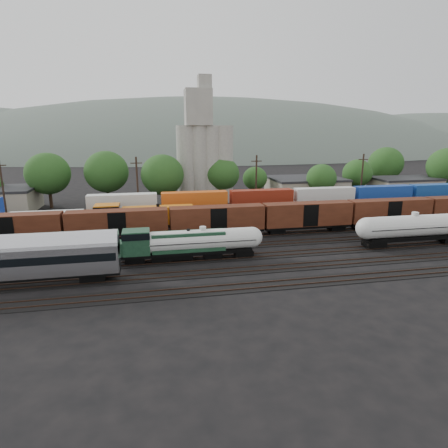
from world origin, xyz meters
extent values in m
plane|color=black|center=(0.00, 0.00, 0.00)|extent=(600.00, 600.00, 0.00)
cube|color=black|center=(0.00, -15.00, 0.04)|extent=(180.00, 3.20, 0.08)
cube|color=#382319|center=(0.00, -15.72, 0.12)|extent=(180.00, 0.08, 0.16)
cube|color=#382319|center=(0.00, -14.28, 0.12)|extent=(180.00, 0.08, 0.16)
cube|color=black|center=(0.00, -10.00, 0.04)|extent=(180.00, 3.20, 0.08)
cube|color=#382319|center=(0.00, -10.72, 0.12)|extent=(180.00, 0.08, 0.16)
cube|color=#382319|center=(0.00, -9.28, 0.12)|extent=(180.00, 0.08, 0.16)
cube|color=black|center=(0.00, -5.00, 0.04)|extent=(180.00, 3.20, 0.08)
cube|color=#382319|center=(0.00, -5.72, 0.12)|extent=(180.00, 0.08, 0.16)
cube|color=#382319|center=(0.00, -4.28, 0.12)|extent=(180.00, 0.08, 0.16)
cube|color=black|center=(0.00, 0.00, 0.04)|extent=(180.00, 3.20, 0.08)
cube|color=#382319|center=(0.00, -0.72, 0.12)|extent=(180.00, 0.08, 0.16)
cube|color=#382319|center=(0.00, 0.72, 0.12)|extent=(180.00, 0.08, 0.16)
cube|color=black|center=(0.00, 5.00, 0.04)|extent=(180.00, 3.20, 0.08)
cube|color=#382319|center=(0.00, 4.28, 0.12)|extent=(180.00, 0.08, 0.16)
cube|color=#382319|center=(0.00, 5.72, 0.12)|extent=(180.00, 0.08, 0.16)
cube|color=black|center=(0.00, 10.00, 0.04)|extent=(180.00, 3.20, 0.08)
cube|color=#382319|center=(0.00, 9.28, 0.12)|extent=(180.00, 0.08, 0.16)
cube|color=#382319|center=(0.00, 10.72, 0.12)|extent=(180.00, 0.08, 0.16)
cube|color=black|center=(0.00, 15.00, 0.04)|extent=(180.00, 3.20, 0.08)
cube|color=#382319|center=(0.00, 14.28, 0.12)|extent=(180.00, 0.08, 0.16)
cube|color=#382319|center=(0.00, 15.72, 0.12)|extent=(180.00, 0.08, 0.16)
cube|color=black|center=(-6.89, -5.00, 1.23)|extent=(15.99, 2.73, 0.38)
cube|color=black|center=(-6.89, -5.00, 0.81)|extent=(4.70, 2.07, 0.75)
cube|color=#1A3E27|center=(-4.97, -5.00, 2.69)|extent=(9.59, 2.26, 2.54)
cube|color=#1A3E27|center=(-11.68, -5.00, 2.97)|extent=(3.39, 2.73, 3.10)
cube|color=black|center=(-11.68, -5.00, 3.96)|extent=(3.48, 2.82, 0.85)
cube|color=#1A3E27|center=(-13.92, -5.00, 2.27)|extent=(1.50, 2.26, 1.69)
cylinder|color=black|center=(-4.97, -5.00, 4.10)|extent=(0.47, 0.47, 0.47)
cube|color=black|center=(-12.00, -5.00, 0.62)|extent=(2.44, 1.88, 0.66)
cube|color=black|center=(-1.77, -5.00, 0.62)|extent=(2.44, 1.88, 0.66)
cylinder|color=silver|center=(-3.05, -5.00, 2.75)|extent=(13.57, 2.79, 2.79)
sphere|color=silver|center=(-9.83, -5.00, 2.75)|extent=(2.79, 2.79, 2.79)
sphere|color=silver|center=(3.74, -5.00, 2.75)|extent=(2.79, 2.79, 2.79)
cylinder|color=silver|center=(-3.05, -5.00, 4.34)|extent=(0.87, 0.87, 0.48)
cube|color=black|center=(-3.05, -5.00, 2.75)|extent=(13.88, 2.93, 0.08)
cube|color=black|center=(-3.05, -5.00, 1.21)|extent=(13.11, 2.12, 0.48)
cube|color=black|center=(-8.60, -5.00, 0.63)|extent=(2.51, 1.93, 0.67)
cube|color=black|center=(2.50, -5.00, 0.63)|extent=(2.51, 1.93, 0.67)
cylinder|color=silver|center=(28.68, -5.00, 3.10)|extent=(15.42, 3.18, 3.18)
sphere|color=silver|center=(20.97, -5.00, 3.10)|extent=(3.18, 3.18, 3.18)
cylinder|color=silver|center=(28.68, -5.00, 4.91)|extent=(0.99, 0.99, 0.55)
cube|color=black|center=(28.68, -5.00, 3.10)|extent=(15.77, 3.33, 0.09)
cube|color=black|center=(28.68, -5.00, 1.35)|extent=(14.89, 2.41, 0.55)
cube|color=black|center=(22.37, -5.00, 0.69)|extent=(2.85, 2.19, 0.77)
cube|color=black|center=(34.99, -5.00, 0.69)|extent=(2.85, 2.19, 0.77)
cube|color=black|center=(-26.17, -10.00, 1.26)|extent=(25.43, 2.76, 0.42)
cube|color=black|center=(-16.51, -10.00, 0.68)|extent=(2.76, 2.12, 0.74)
cube|color=black|center=(-10.82, 10.00, 1.39)|extent=(19.53, 3.15, 0.43)
cube|color=black|center=(-10.82, 10.00, 0.91)|extent=(5.43, 2.39, 0.87)
cube|color=#CA6C11|center=(-8.47, 10.00, 3.08)|extent=(11.72, 2.60, 2.93)
cube|color=#CA6C11|center=(-16.68, 10.00, 3.40)|extent=(3.91, 3.15, 3.58)
cube|color=black|center=(-16.68, 10.00, 4.54)|extent=(4.01, 3.26, 0.98)
cube|color=#CA6C11|center=(-19.41, 10.00, 2.59)|extent=(1.74, 2.60, 1.95)
cylinder|color=black|center=(-8.47, 10.00, 4.70)|extent=(0.54, 0.54, 0.54)
cube|color=black|center=(-17.07, 10.00, 0.69)|extent=(2.82, 2.17, 0.76)
cube|color=black|center=(-4.57, 10.00, 0.69)|extent=(2.82, 2.17, 0.76)
cube|color=black|center=(-30.10, 5.00, 1.20)|extent=(15.00, 2.60, 0.40)
cube|color=#481F11|center=(-30.10, 5.00, 3.30)|extent=(15.00, 2.90, 3.80)
cube|color=black|center=(-14.70, 5.00, 1.20)|extent=(15.00, 2.60, 0.40)
cube|color=#481F11|center=(-14.70, 5.00, 3.30)|extent=(15.00, 2.90, 3.80)
cube|color=black|center=(0.70, 5.00, 1.20)|extent=(15.00, 2.60, 0.40)
cube|color=#481F11|center=(0.70, 5.00, 3.30)|extent=(15.00, 2.90, 3.80)
cube|color=black|center=(16.10, 5.00, 1.20)|extent=(15.00, 2.60, 0.40)
cube|color=#481F11|center=(16.10, 5.00, 3.30)|extent=(15.00, 2.90, 3.80)
cube|color=black|center=(31.50, 5.00, 1.20)|extent=(15.00, 2.60, 0.40)
cube|color=#481F11|center=(31.50, 5.00, 3.30)|extent=(15.00, 2.90, 3.80)
cube|color=black|center=(0.00, 15.00, 0.50)|extent=(160.00, 2.60, 0.60)
cube|color=silver|center=(-27.32, 15.00, 2.10)|extent=(12.00, 2.40, 2.60)
cube|color=#515456|center=(-14.52, 15.00, 2.10)|extent=(12.00, 2.40, 2.60)
cube|color=silver|center=(-14.52, 15.00, 4.70)|extent=(12.00, 2.40, 2.60)
cube|color=maroon|center=(-1.72, 15.00, 2.10)|extent=(12.00, 2.40, 2.60)
cube|color=#D35515|center=(-1.72, 15.00, 4.70)|extent=(12.00, 2.40, 2.60)
cube|color=#3F110E|center=(11.08, 15.00, 2.10)|extent=(12.00, 2.40, 2.60)
cube|color=maroon|center=(11.08, 15.00, 4.70)|extent=(12.00, 2.40, 2.60)
cube|color=#C26913|center=(23.88, 15.00, 2.10)|extent=(12.00, 2.40, 2.60)
cube|color=silver|center=(23.88, 15.00, 4.70)|extent=(12.00, 2.40, 2.60)
cube|color=#BB4913|center=(36.68, 15.00, 2.10)|extent=(12.00, 2.40, 2.60)
cube|color=#153A96|center=(36.68, 15.00, 4.70)|extent=(12.00, 2.40, 2.60)
cube|color=#56585B|center=(49.48, 15.00, 2.10)|extent=(12.00, 2.40, 2.60)
cube|color=navy|center=(49.48, 15.00, 4.70)|extent=(12.00, 2.40, 2.60)
cylinder|color=#A3A196|center=(-1.00, 36.00, 9.00)|extent=(4.40, 4.40, 18.00)
cylinder|color=#A3A196|center=(2.00, 36.00, 9.00)|extent=(4.40, 4.40, 18.00)
cylinder|color=#A3A196|center=(5.00, 36.00, 9.00)|extent=(4.40, 4.40, 18.00)
cylinder|color=#A3A196|center=(8.00, 36.00, 9.00)|extent=(4.40, 4.40, 18.00)
cube|color=#A3A196|center=(2.00, 36.00, 22.00)|extent=(6.00, 5.00, 8.00)
cube|color=#A3A196|center=(3.50, 36.00, 27.00)|extent=(3.00, 3.00, 4.00)
cube|color=#9E937F|center=(30.00, 38.00, 2.30)|extent=(18.00, 14.00, 4.60)
cube|color=#232326|center=(30.00, 38.00, 4.85)|extent=(18.36, 14.28, 0.50)
cube|color=#9E937F|center=(55.00, 33.00, 2.30)|extent=(16.00, 10.00, 4.60)
cube|color=#232326|center=(55.00, 33.00, 4.85)|extent=(16.32, 10.20, 0.50)
cylinder|color=black|center=(-31.47, 35.82, 1.77)|extent=(0.70, 0.70, 3.53)
ellipsoid|color=#28531F|center=(-31.47, 35.82, 7.70)|extent=(9.59, 9.59, 9.08)
cylinder|color=black|center=(-19.08, 35.63, 1.80)|extent=(0.70, 0.70, 3.60)
ellipsoid|color=#28531F|center=(-19.08, 35.63, 7.85)|extent=(9.78, 9.78, 9.27)
cylinder|color=black|center=(-6.83, 30.24, 1.72)|extent=(0.70, 0.70, 3.43)
ellipsoid|color=#28531F|center=(-6.83, 30.24, 7.48)|extent=(9.32, 9.32, 8.83)
cylinder|color=black|center=(7.49, 35.92, 1.54)|extent=(0.70, 0.70, 3.09)
ellipsoid|color=#28531F|center=(7.49, 35.92, 6.73)|extent=(8.38, 8.38, 7.94)
cylinder|color=black|center=(16.78, 39.56, 1.15)|extent=(0.70, 0.70, 2.29)
ellipsoid|color=#28531F|center=(16.78, 39.56, 5.00)|extent=(6.22, 6.22, 5.90)
cylinder|color=black|center=(30.83, 30.94, 1.32)|extent=(0.70, 0.70, 2.63)
ellipsoid|color=#28531F|center=(30.83, 30.94, 5.73)|extent=(7.14, 7.14, 6.77)
cylinder|color=black|center=(43.50, 36.47, 1.39)|extent=(0.70, 0.70, 2.78)
ellipsoid|color=#28531F|center=(43.50, 36.47, 6.06)|extent=(7.56, 7.56, 7.16)
cylinder|color=black|center=(56.33, 43.55, 1.78)|extent=(0.70, 0.70, 3.56)
ellipsoid|color=#28531F|center=(56.33, 43.55, 7.76)|extent=(9.67, 9.67, 9.16)
cylinder|color=black|center=(66.02, 31.86, 1.81)|extent=(0.70, 0.70, 3.62)
ellipsoid|color=#28531F|center=(66.02, 31.86, 7.88)|extent=(9.82, 9.82, 9.30)
cylinder|color=black|center=(-36.00, 22.00, 6.00)|extent=(0.36, 0.36, 12.00)
cube|color=black|center=(-36.00, 22.00, 10.80)|extent=(2.20, 0.18, 0.18)
cylinder|color=black|center=(-12.00, 22.00, 6.00)|extent=(0.36, 0.36, 12.00)
cube|color=black|center=(-12.00, 22.00, 10.80)|extent=(2.20, 0.18, 0.18)
cylinder|color=black|center=(12.00, 22.00, 6.00)|extent=(0.36, 0.36, 12.00)
cube|color=black|center=(12.00, 22.00, 10.80)|extent=(2.20, 0.18, 0.18)
cylinder|color=black|center=(36.00, 22.00, 6.00)|extent=(0.36, 0.36, 12.00)
cube|color=black|center=(36.00, 22.00, 10.80)|extent=(2.20, 0.18, 0.18)
ellipsoid|color=#59665B|center=(40.00, 260.00, -22.75)|extent=(520.00, 286.00, 130.00)
ellipsoid|color=#59665B|center=(260.00, 260.00, -17.50)|extent=(400.00, 220.00, 100.00)
camera|label=1|loc=(-9.65, -52.35, 16.92)|focal=30.00mm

